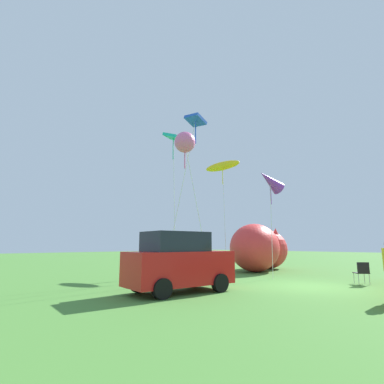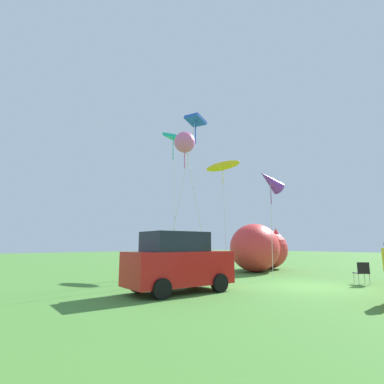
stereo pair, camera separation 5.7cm
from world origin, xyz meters
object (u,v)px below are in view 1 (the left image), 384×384
(kite_pink_octopus, at_px, (185,143))
(kite_yellow_hero, at_px, (223,166))
(kite_teal_diamond, at_px, (173,139))
(kite_purple_delta, at_px, (270,181))
(folding_chair, at_px, (362,271))
(kite_blue_box, at_px, (195,123))
(inflatable_cat, at_px, (259,249))
(parked_car, at_px, (179,262))

(kite_pink_octopus, relative_size, kite_yellow_hero, 0.93)
(kite_teal_diamond, bearing_deg, kite_pink_octopus, -116.02)
(kite_purple_delta, bearing_deg, kite_yellow_hero, 74.80)
(kite_purple_delta, bearing_deg, folding_chair, -82.94)
(kite_yellow_hero, height_order, kite_blue_box, kite_blue_box)
(kite_purple_delta, bearing_deg, kite_pink_octopus, 163.34)
(folding_chair, xyz_separation_m, kite_blue_box, (-4.36, 6.06, 7.49))
(inflatable_cat, relative_size, kite_yellow_hero, 0.86)
(parked_car, distance_m, kite_purple_delta, 7.97)
(kite_pink_octopus, distance_m, kite_yellow_hero, 6.91)
(parked_car, xyz_separation_m, folding_chair, (7.34, -3.84, -0.51))
(parked_car, xyz_separation_m, kite_purple_delta, (6.83, 0.24, 4.10))
(kite_yellow_hero, bearing_deg, parked_car, -149.65)
(parked_car, bearing_deg, folding_chair, -20.67)
(kite_yellow_hero, bearing_deg, inflatable_cat, -40.43)
(inflatable_cat, xyz_separation_m, kite_yellow_hero, (-1.82, 1.55, 5.70))
(parked_car, bearing_deg, kite_pink_octopus, 50.35)
(folding_chair, xyz_separation_m, inflatable_cat, (2.53, 7.00, 0.84))
(kite_teal_diamond, bearing_deg, inflatable_cat, -5.85)
(kite_yellow_hero, bearing_deg, kite_purple_delta, -105.20)
(kite_purple_delta, distance_m, kite_pink_octopus, 5.40)
(inflatable_cat, bearing_deg, kite_yellow_hero, 123.20)
(parked_car, distance_m, folding_chair, 8.30)
(parked_car, xyz_separation_m, kite_pink_octopus, (1.83, 1.73, 5.51))
(parked_car, bearing_deg, kite_purple_delta, 8.95)
(parked_car, relative_size, kite_pink_octopus, 0.58)
(folding_chair, xyz_separation_m, kite_pink_octopus, (-5.50, 5.57, 6.02))
(kite_pink_octopus, relative_size, kite_blue_box, 0.84)
(kite_yellow_hero, relative_size, kite_teal_diamond, 0.96)
(folding_chair, bearing_deg, kite_teal_diamond, 77.98)
(kite_blue_box, bearing_deg, folding_chair, -54.26)
(kite_pink_octopus, bearing_deg, kite_purple_delta, -16.66)
(kite_yellow_hero, distance_m, kite_blue_box, 5.73)
(folding_chair, relative_size, inflatable_cat, 0.15)
(parked_car, relative_size, kite_teal_diamond, 0.52)
(kite_blue_box, bearing_deg, kite_teal_diamond, 93.40)
(inflatable_cat, relative_size, kite_pink_octopus, 0.92)
(parked_car, xyz_separation_m, kite_teal_diamond, (2.88, 3.88, 6.49))
(folding_chair, bearing_deg, kite_purple_delta, 55.03)
(folding_chair, height_order, kite_pink_octopus, kite_pink_octopus)
(inflatable_cat, bearing_deg, parked_car, -178.61)
(folding_chair, relative_size, kite_purple_delta, 0.16)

